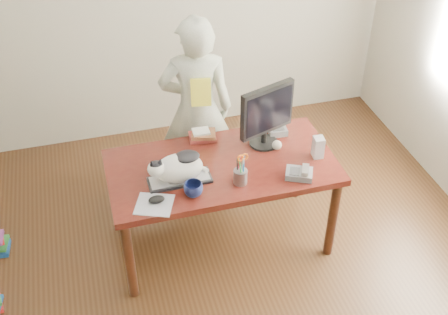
% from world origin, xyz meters
% --- Properties ---
extents(room, '(4.50, 4.50, 4.50)m').
position_xyz_m(room, '(0.00, 0.00, 1.35)').
color(room, black).
rests_on(room, ground).
extents(desk, '(1.60, 0.80, 0.75)m').
position_xyz_m(desk, '(0.00, 0.68, 0.60)').
color(desk, black).
rests_on(desk, ground).
extents(keyboard, '(0.43, 0.17, 0.03)m').
position_xyz_m(keyboard, '(-0.32, 0.50, 0.76)').
color(keyboard, black).
rests_on(keyboard, desk).
extents(cat, '(0.42, 0.22, 0.24)m').
position_xyz_m(cat, '(-0.34, 0.50, 0.87)').
color(cat, white).
rests_on(cat, keyboard).
extents(monitor, '(0.42, 0.27, 0.49)m').
position_xyz_m(monitor, '(0.37, 0.74, 1.02)').
color(monitor, black).
rests_on(monitor, desk).
extents(pen_cup, '(0.11, 0.11, 0.24)m').
position_xyz_m(pen_cup, '(0.07, 0.38, 0.82)').
color(pen_cup, gray).
rests_on(pen_cup, desk).
extents(mousepad, '(0.30, 0.28, 0.01)m').
position_xyz_m(mousepad, '(-0.53, 0.32, 0.75)').
color(mousepad, '#AAADB6').
rests_on(mousepad, desk).
extents(mouse, '(0.12, 0.10, 0.04)m').
position_xyz_m(mouse, '(-0.51, 0.34, 0.77)').
color(mouse, black).
rests_on(mouse, mousepad).
extents(coffee_mug, '(0.17, 0.17, 0.10)m').
position_xyz_m(coffee_mug, '(-0.27, 0.34, 0.80)').
color(coffee_mug, '#0D1436').
rests_on(coffee_mug, desk).
extents(phone, '(0.22, 0.19, 0.08)m').
position_xyz_m(phone, '(0.47, 0.33, 0.78)').
color(phone, '#5C5D61').
rests_on(phone, desk).
extents(speaker, '(0.08, 0.09, 0.16)m').
position_xyz_m(speaker, '(0.68, 0.51, 0.83)').
color(speaker, '#A8A7AA').
rests_on(speaker, desk).
extents(baseball, '(0.07, 0.07, 0.07)m').
position_xyz_m(baseball, '(0.43, 0.67, 0.79)').
color(baseball, beige).
rests_on(baseball, desk).
extents(book_stack, '(0.21, 0.17, 0.07)m').
position_xyz_m(book_stack, '(-0.06, 0.94, 0.78)').
color(book_stack, '#551916').
rests_on(book_stack, desk).
extents(calculator, '(0.15, 0.19, 0.05)m').
position_xyz_m(calculator, '(0.50, 0.88, 0.78)').
color(calculator, '#5C5D61').
rests_on(calculator, desk).
extents(person, '(0.64, 0.48, 1.58)m').
position_xyz_m(person, '(-0.02, 1.27, 0.79)').
color(person, silver).
rests_on(person, ground).
extents(held_book, '(0.16, 0.12, 0.21)m').
position_xyz_m(held_book, '(-0.02, 1.10, 1.05)').
color(held_book, yellow).
rests_on(held_book, person).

